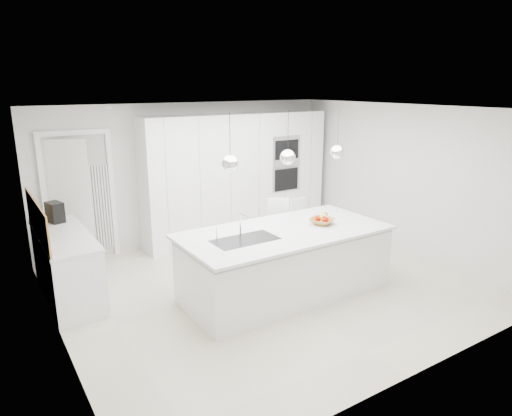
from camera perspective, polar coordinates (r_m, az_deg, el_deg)
floor at (r=6.65m, az=1.41°, el=-9.77°), size 5.50×5.50×0.00m
wall_back at (r=8.36m, az=-8.18°, el=4.35°), size 5.50×0.00×5.50m
wall_left at (r=5.26m, az=-24.22°, el=-3.41°), size 0.00×5.00×5.00m
ceiling at (r=6.03m, az=1.57°, el=12.29°), size 5.50×5.50×0.00m
tall_cabinets at (r=8.48m, az=-2.37°, el=3.95°), size 3.60×0.60×2.30m
oven_stack at (r=8.67m, az=3.82°, el=5.53°), size 0.62×0.04×1.05m
doorway_frame at (r=7.80m, az=-21.14°, el=0.97°), size 1.11×0.08×2.13m
hallway_door at (r=7.71m, az=-22.86°, el=0.49°), size 0.76×0.38×2.00m
radiator at (r=7.89m, az=-18.75°, el=0.05°), size 0.32×0.04×1.40m
left_base_cabinets at (r=6.69m, az=-22.55°, el=-6.82°), size 0.60×1.80×0.86m
left_worktop at (r=6.55m, az=-22.95°, el=-3.16°), size 0.62×1.82×0.04m
oak_backsplash at (r=6.44m, az=-25.71°, el=-1.26°), size 0.02×1.80×0.50m
island_base at (r=6.30m, az=3.74°, el=-6.97°), size 2.80×1.20×0.86m
island_worktop at (r=6.19m, az=3.53°, el=-2.97°), size 2.84×1.40×0.04m
island_sink at (r=5.82m, az=-1.38°, el=-4.74°), size 0.84×0.44×0.18m
island_tap at (r=5.94m, az=-1.98°, el=-2.01°), size 0.02×0.02×0.30m
pendant_left at (r=5.45m, az=-3.26°, el=5.60°), size 0.20×0.20×0.20m
pendant_mid at (r=5.91m, az=3.98°, el=6.34°), size 0.20×0.20×0.20m
pendant_right at (r=6.44m, az=10.12°, el=6.89°), size 0.20×0.20×0.20m
fruit_bowl at (r=6.49m, az=8.26°, el=-1.65°), size 0.44×0.44×0.08m
espresso_machine at (r=7.09m, az=-23.83°, el=-0.48°), size 0.24×0.31×0.29m
bar_stool_left at (r=7.14m, az=3.37°, el=-3.29°), size 0.50×0.59×1.08m
bar_stool_right at (r=7.57m, az=5.78°, el=-2.67°), size 0.35×0.47×0.99m
apple_a at (r=6.51m, az=7.78°, el=-1.30°), size 0.09×0.09×0.09m
apple_b at (r=6.48m, az=8.76°, el=-1.45°), size 0.07×0.07×0.07m
apple_c at (r=6.51m, az=8.50°, el=-1.39°), size 0.07×0.07×0.07m
apple_extra_3 at (r=6.51m, az=8.54°, el=-1.36°), size 0.07×0.07×0.07m
banana_bunch at (r=6.48m, az=8.50°, el=-0.99°), size 0.24×0.17×0.21m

